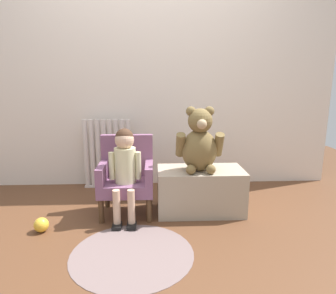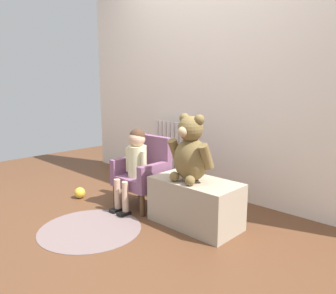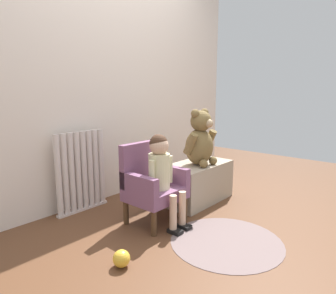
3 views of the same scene
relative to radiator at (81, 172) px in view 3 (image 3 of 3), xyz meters
name	(u,v)px [view 3 (image 3 of 3)]	position (x,y,z in m)	size (l,w,h in m)	color
ground_plane	(216,230)	(0.45, -1.12, -0.35)	(6.00, 6.00, 0.00)	brown
back_wall	(109,76)	(0.45, 0.12, 0.85)	(3.80, 0.05, 2.40)	silver
radiator	(81,172)	(0.00, 0.00, 0.00)	(0.50, 0.05, 0.71)	silver
child_armchair	(152,183)	(0.25, -0.62, -0.03)	(0.44, 0.37, 0.65)	#7E5071
child_figure	(161,167)	(0.25, -0.73, 0.12)	(0.25, 0.35, 0.73)	beige
low_bench	(197,182)	(0.87, -0.64, -0.17)	(0.71, 0.38, 0.37)	tan
large_teddy_bear	(200,141)	(0.84, -0.68, 0.25)	(0.38, 0.27, 0.52)	brown
floor_rug	(226,241)	(0.33, -1.27, -0.35)	(0.80, 0.80, 0.01)	#75615F
toy_ball	(121,259)	(-0.35, -0.95, -0.30)	(0.11, 0.11, 0.11)	gold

